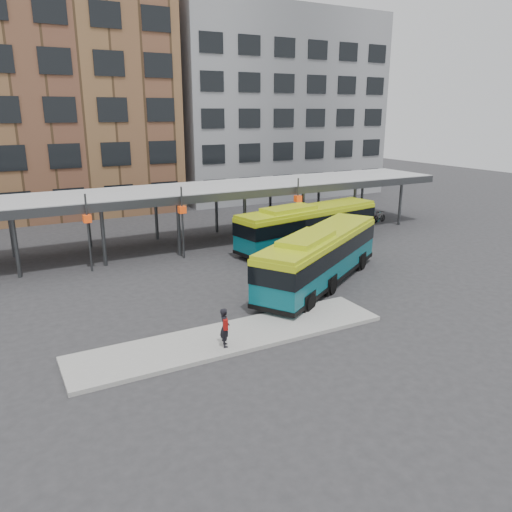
% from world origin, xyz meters
% --- Properties ---
extents(ground, '(120.00, 120.00, 0.00)m').
position_xyz_m(ground, '(0.00, 0.00, 0.00)').
color(ground, '#28282B').
rests_on(ground, ground).
extents(boarding_island, '(14.00, 3.00, 0.18)m').
position_xyz_m(boarding_island, '(-5.50, -3.00, 0.09)').
color(boarding_island, gray).
rests_on(boarding_island, ground).
extents(canopy, '(40.00, 6.53, 4.80)m').
position_xyz_m(canopy, '(-0.06, 12.87, 3.91)').
color(canopy, '#999B9E').
rests_on(canopy, ground).
extents(building_brick, '(26.00, 14.00, 22.00)m').
position_xyz_m(building_brick, '(-10.00, 32.00, 11.00)').
color(building_brick, brown).
rests_on(building_brick, ground).
extents(building_grey, '(24.00, 14.00, 20.00)m').
position_xyz_m(building_grey, '(16.00, 32.00, 10.00)').
color(building_grey, slate).
rests_on(building_grey, ground).
extents(bus_front, '(11.35, 8.37, 3.26)m').
position_xyz_m(bus_front, '(1.93, 1.08, 1.70)').
color(bus_front, '#084F5A').
rests_on(bus_front, ground).
extents(bus_rear, '(11.88, 4.48, 3.21)m').
position_xyz_m(bus_rear, '(5.80, 8.00, 1.67)').
color(bus_rear, '#084F5A').
rests_on(bus_rear, ground).
extents(pedestrian, '(0.55, 0.69, 1.66)m').
position_xyz_m(pedestrian, '(-6.22, -3.79, 1.02)').
color(pedestrian, black).
rests_on(pedestrian, boarding_island).
extents(bike_rack, '(6.96, 1.57, 1.07)m').
position_xyz_m(bike_rack, '(13.29, 11.99, 0.50)').
color(bike_rack, slate).
rests_on(bike_rack, ground).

